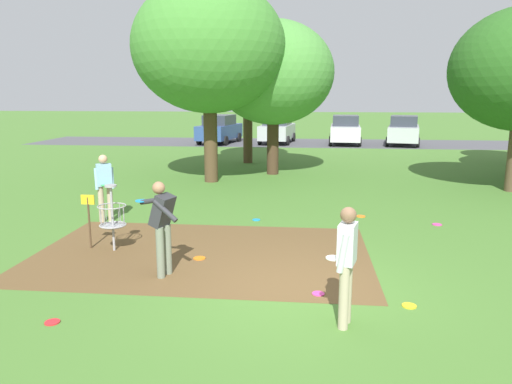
{
  "coord_description": "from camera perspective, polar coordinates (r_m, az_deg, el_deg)",
  "views": [
    {
      "loc": [
        0.17,
        -7.54,
        3.2
      ],
      "look_at": [
        -0.95,
        3.21,
        1.0
      ],
      "focal_mm": 33.97,
      "sensor_mm": 36.0,
      "label": 1
    }
  ],
  "objects": [
    {
      "name": "tree_far_center",
      "position": [
        19.43,
        2.05,
        13.82
      ],
      "size": [
        4.73,
        4.73,
        6.01
      ],
      "color": "#422D1E",
      "rests_on": "ground"
    },
    {
      "name": "parked_car_center_left",
      "position": [
        32.06,
        2.53,
        7.42
      ],
      "size": [
        2.34,
        4.38,
        1.84
      ],
      "color": "#B2B7BC",
      "rests_on": "ground"
    },
    {
      "name": "frisbee_near_basket",
      "position": [
        12.87,
        20.54,
        -3.6
      ],
      "size": [
        0.23,
        0.23,
        0.02
      ],
      "primitive_type": "cylinder",
      "color": "#E53D99",
      "rests_on": "ground"
    },
    {
      "name": "frisbee_scattered_a",
      "position": [
        8.1,
        7.33,
        -11.79
      ],
      "size": [
        0.2,
        0.2,
        0.02
      ],
      "primitive_type": "cylinder",
      "color": "#E53D99",
      "rests_on": "ground"
    },
    {
      "name": "frisbee_far_right",
      "position": [
        9.71,
        -6.68,
        -7.76
      ],
      "size": [
        0.24,
        0.24,
        0.02
      ],
      "primitive_type": "cylinder",
      "color": "orange",
      "rests_on": "ground"
    },
    {
      "name": "frisbee_mid_grass",
      "position": [
        13.14,
        12.23,
        -2.81
      ],
      "size": [
        0.25,
        0.25,
        0.02
      ],
      "primitive_type": "cylinder",
      "color": "orange",
      "rests_on": "ground"
    },
    {
      "name": "dirt_tee_pad",
      "position": [
        10.0,
        -6.37,
        -7.2
      ],
      "size": [
        6.75,
        4.32,
        0.01
      ],
      "primitive_type": "cube",
      "color": "brown",
      "rests_on": "ground"
    },
    {
      "name": "ground_plane",
      "position": [
        8.19,
        4.38,
        -11.52
      ],
      "size": [
        160.0,
        160.0,
        0.0
      ],
      "primitive_type": "plane",
      "color": "#47752D"
    },
    {
      "name": "player_foreground_watching",
      "position": [
        8.66,
        -11.0,
        -3.52
      ],
      "size": [
        0.96,
        0.79,
        1.71
      ],
      "color": "slate",
      "rests_on": "ground"
    },
    {
      "name": "disc_golf_basket",
      "position": [
        10.38,
        -16.85,
        -2.62
      ],
      "size": [
        0.98,
        0.58,
        1.39
      ],
      "color": "#9E9EA3",
      "rests_on": "ground"
    },
    {
      "name": "parking_lot_strip",
      "position": [
        32.37,
        5.65,
        5.78
      ],
      "size": [
        36.0,
        6.0,
        0.01
      ],
      "primitive_type": "cube",
      "color": "#4C4C51",
      "rests_on": "ground"
    },
    {
      "name": "player_throwing",
      "position": [
        12.76,
        -17.4,
        0.9
      ],
      "size": [
        0.49,
        0.45,
        1.71
      ],
      "color": "tan",
      "rests_on": "ground"
    },
    {
      "name": "tree_mid_center",
      "position": [
        22.7,
        -0.99,
        14.36
      ],
      "size": [
        3.78,
        3.78,
        5.97
      ],
      "color": "#4C3823",
      "rests_on": "ground"
    },
    {
      "name": "parked_car_leftmost",
      "position": [
        32.06,
        -4.33,
        7.4
      ],
      "size": [
        2.55,
        4.46,
        1.84
      ],
      "color": "#2D4784",
      "rests_on": "ground"
    },
    {
      "name": "parked_car_center_right",
      "position": [
        31.85,
        10.46,
        7.21
      ],
      "size": [
        2.18,
        4.31,
        1.84
      ],
      "color": "silver",
      "rests_on": "ground"
    },
    {
      "name": "tree_near_left",
      "position": [
        17.84,
        -5.57,
        16.56
      ],
      "size": [
        5.41,
        5.41,
        7.11
      ],
      "color": "#4C3823",
      "rests_on": "ground"
    },
    {
      "name": "frisbee_by_tee",
      "position": [
        12.49,
        0.03,
        -3.29
      ],
      "size": [
        0.2,
        0.2,
        0.02
      ],
      "primitive_type": "cylinder",
      "color": "#1E93DB",
      "rests_on": "ground"
    },
    {
      "name": "frisbee_far_left",
      "position": [
        7.97,
        17.59,
        -12.65
      ],
      "size": [
        0.22,
        0.22,
        0.02
      ],
      "primitive_type": "cylinder",
      "color": "gold",
      "rests_on": "ground"
    },
    {
      "name": "frisbee_scattered_b",
      "position": [
        7.7,
        -22.86,
        -13.94
      ],
      "size": [
        0.21,
        0.21,
        0.02
      ],
      "primitive_type": "cylinder",
      "color": "red",
      "rests_on": "ground"
    },
    {
      "name": "player_waiting_left",
      "position": [
        6.81,
        10.6,
        -7.84
      ],
      "size": [
        0.44,
        0.49,
        1.71
      ],
      "color": "tan",
      "rests_on": "ground"
    },
    {
      "name": "parked_car_rightmost",
      "position": [
        32.19,
        16.98,
        6.95
      ],
      "size": [
        2.6,
        4.47,
        1.84
      ],
      "color": "#B2B7BC",
      "rests_on": "ground"
    }
  ]
}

